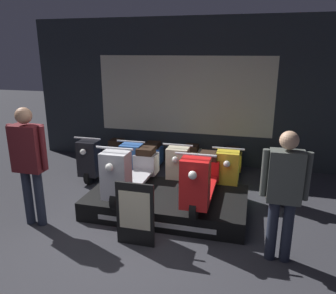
% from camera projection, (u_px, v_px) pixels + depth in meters
% --- Properties ---
extents(ground_plane, '(30.00, 30.00, 0.00)m').
position_uv_depth(ground_plane, '(119.00, 257.00, 4.14)').
color(ground_plane, '#2D2D33').
extents(shop_wall_back, '(7.09, 0.09, 3.20)m').
position_uv_depth(shop_wall_back, '(184.00, 93.00, 7.25)').
color(shop_wall_back, '#23282D').
rests_on(shop_wall_back, ground_plane).
extents(display_platform, '(2.51, 1.37, 0.30)m').
position_uv_depth(display_platform, '(167.00, 202.00, 5.28)').
color(display_platform, black).
rests_on(display_platform, ground_plane).
extents(scooter_display_left, '(0.54, 1.77, 0.93)m').
position_uv_depth(scooter_display_left, '(132.00, 171.00, 5.21)').
color(scooter_display_left, black).
rests_on(scooter_display_left, display_platform).
extents(scooter_display_right, '(0.54, 1.77, 0.93)m').
position_uv_depth(scooter_display_right, '(202.00, 178.00, 4.93)').
color(scooter_display_right, black).
rests_on(scooter_display_right, display_platform).
extents(scooter_backrow_0, '(0.54, 1.77, 0.93)m').
position_uv_depth(scooter_backrow_0, '(103.00, 157.00, 6.87)').
color(scooter_backrow_0, black).
rests_on(scooter_backrow_0, ground_plane).
extents(scooter_backrow_1, '(0.54, 1.77, 0.93)m').
position_uv_depth(scooter_backrow_1, '(142.00, 160.00, 6.66)').
color(scooter_backrow_1, black).
rests_on(scooter_backrow_1, ground_plane).
extents(scooter_backrow_2, '(0.54, 1.77, 0.93)m').
position_uv_depth(scooter_backrow_2, '(184.00, 164.00, 6.45)').
color(scooter_backrow_2, black).
rests_on(scooter_backrow_2, ground_plane).
extents(scooter_backrow_3, '(0.54, 1.77, 0.93)m').
position_uv_depth(scooter_backrow_3, '(229.00, 168.00, 6.23)').
color(scooter_backrow_3, black).
rests_on(scooter_backrow_3, ground_plane).
extents(scooter_backrow_4, '(0.54, 1.77, 0.93)m').
position_uv_depth(scooter_backrow_4, '(278.00, 172.00, 6.02)').
color(scooter_backrow_4, black).
rests_on(scooter_backrow_4, ground_plane).
extents(person_left_browsing, '(0.59, 0.24, 1.77)m').
position_uv_depth(person_left_browsing, '(29.00, 157.00, 4.64)').
color(person_left_browsing, '#232838').
rests_on(person_left_browsing, ground_plane).
extents(person_right_browsing, '(0.55, 0.22, 1.65)m').
position_uv_depth(person_right_browsing, '(284.00, 189.00, 3.83)').
color(person_right_browsing, '#232838').
rests_on(person_right_browsing, ground_plane).
extents(price_sign_board, '(0.52, 0.04, 0.89)m').
position_uv_depth(price_sign_board, '(135.00, 214.00, 4.28)').
color(price_sign_board, black).
rests_on(price_sign_board, ground_plane).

